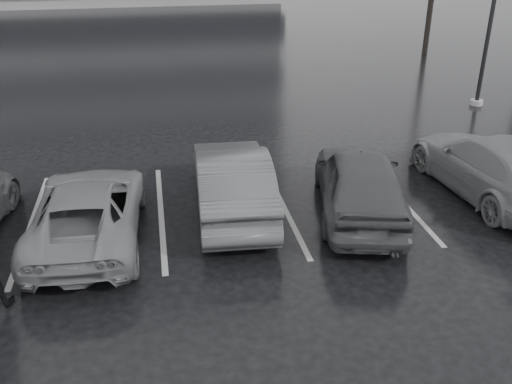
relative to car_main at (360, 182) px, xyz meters
The scene contains 6 objects.
ground 2.91m from the car_main, 140.84° to the right, with size 160.00×160.00×0.00m, color black.
car_main is the anchor object (origin of this frame).
car_west_a 2.83m from the car_main, 166.99° to the left, with size 1.58×4.52×1.49m, color #2D2D2F.
car_west_b 5.84m from the car_main, behind, with size 2.11×4.57×1.27m, color #4F5052.
car_east 3.43m from the car_main, ahead, with size 2.03×4.98×1.45m, color #4F5052.
stall_stripes 3.16m from the car_main, 166.26° to the left, with size 19.72×5.00×0.00m.
Camera 1 is at (-2.14, -9.02, 6.04)m, focal length 40.00 mm.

